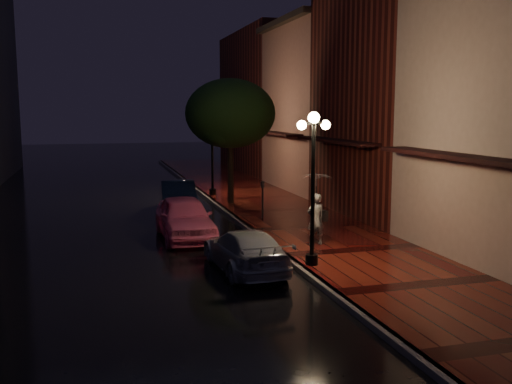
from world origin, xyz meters
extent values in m
plane|color=black|center=(0.00, 0.00, 0.00)|extent=(120.00, 120.00, 0.00)
cube|color=#440D0C|center=(2.25, 0.00, 0.07)|extent=(4.50, 60.00, 0.15)
cube|color=#595451|center=(0.00, 0.00, 0.07)|extent=(0.25, 60.00, 0.15)
cube|color=#511914|center=(7.00, 2.00, 5.50)|extent=(5.00, 8.00, 11.00)
cube|color=#8C5951|center=(7.00, 10.00, 4.50)|extent=(5.00, 8.00, 9.00)
cube|color=#511914|center=(7.00, 20.00, 5.00)|extent=(5.00, 12.00, 10.00)
cylinder|color=black|center=(0.35, -5.00, 2.15)|extent=(0.12, 0.12, 4.00)
cylinder|color=black|center=(0.35, -5.00, 0.30)|extent=(0.36, 0.36, 0.30)
cube|color=black|center=(0.35, -5.00, 4.15)|extent=(0.70, 0.08, 0.08)
sphere|color=#FFE399|center=(0.35, -5.00, 4.30)|extent=(0.32, 0.32, 0.32)
sphere|color=#FFE399|center=(0.00, -5.00, 4.10)|extent=(0.26, 0.26, 0.26)
sphere|color=#FFE399|center=(0.70, -5.00, 4.10)|extent=(0.26, 0.26, 0.26)
cylinder|color=black|center=(0.35, 9.00, 2.15)|extent=(0.12, 0.12, 4.00)
cylinder|color=black|center=(0.35, 9.00, 0.30)|extent=(0.36, 0.36, 0.30)
cube|color=black|center=(0.35, 9.00, 4.15)|extent=(0.70, 0.08, 0.08)
sphere|color=#FFE399|center=(0.35, 9.00, 4.30)|extent=(0.32, 0.32, 0.32)
sphere|color=#FFE399|center=(0.00, 9.00, 4.10)|extent=(0.26, 0.26, 0.26)
sphere|color=#FFE399|center=(0.70, 9.00, 4.10)|extent=(0.26, 0.26, 0.26)
cylinder|color=black|center=(0.60, 6.00, 1.75)|extent=(0.28, 0.28, 3.20)
ellipsoid|color=black|center=(0.60, 6.00, 4.35)|extent=(4.16, 4.16, 3.20)
sphere|color=black|center=(1.30, 6.60, 3.75)|extent=(1.80, 1.80, 1.80)
sphere|color=black|center=(0.00, 5.30, 3.85)|extent=(1.80, 1.80, 1.80)
imported|color=#EE628C|center=(-2.51, -0.04, 0.75)|extent=(1.81, 4.41, 1.50)
imported|color=black|center=(-1.97, 5.25, 0.69)|extent=(1.83, 4.31, 1.38)
imported|color=#98989F|center=(-1.49, -4.57, 0.59)|extent=(1.87, 4.15, 1.18)
imported|color=silver|center=(1.36, -2.77, 1.00)|extent=(0.65, 0.45, 1.70)
imported|color=silver|center=(1.36, -2.77, 2.07)|extent=(0.99, 1.01, 0.90)
cylinder|color=black|center=(1.36, -2.77, 1.39)|extent=(0.02, 0.02, 1.36)
cube|color=black|center=(1.64, -2.82, 1.11)|extent=(0.14, 0.32, 0.34)
cylinder|color=black|center=(1.00, 2.12, 0.78)|extent=(0.07, 0.07, 1.26)
cube|color=black|center=(1.00, 2.12, 1.53)|extent=(0.14, 0.11, 0.25)
camera|label=1|loc=(-5.49, -19.71, 4.52)|focal=40.00mm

